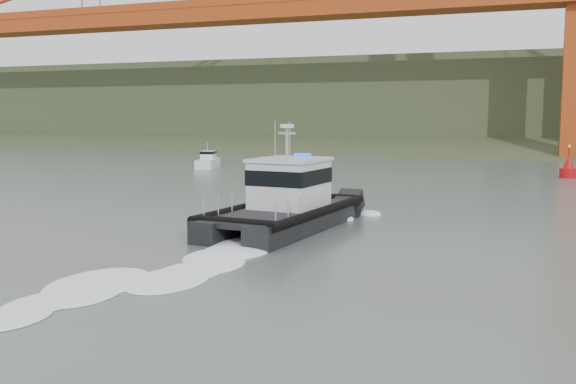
{
  "coord_description": "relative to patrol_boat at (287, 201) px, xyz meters",
  "views": [
    {
      "loc": [
        11.72,
        -21.11,
        6.04
      ],
      "look_at": [
        1.23,
        7.61,
        2.4
      ],
      "focal_mm": 40.0,
      "sensor_mm": 36.0,
      "label": 1
    }
  ],
  "objects": [
    {
      "name": "ground",
      "position": [
        0.09,
        -11.0,
        -1.45
      ],
      "size": [
        400.0,
        400.0,
        0.0
      ],
      "primitive_type": "plane",
      "color": "#4C5B54",
      "rests_on": "ground"
    },
    {
      "name": "headlands",
      "position": [
        0.09,
        114.5,
        5.59
      ],
      "size": [
        500.0,
        105.36,
        27.12
      ],
      "color": "#323E23",
      "rests_on": "ground"
    },
    {
      "name": "patrol_boat",
      "position": [
        0.0,
        0.0,
        0.0
      ],
      "size": [
        5.63,
        12.34,
        5.79
      ],
      "rotation": [
        0.0,
        0.0,
        -0.11
      ],
      "color": "black",
      "rests_on": "ground"
    },
    {
      "name": "motorboat",
      "position": [
        -22.53,
        34.68,
        -0.67
      ],
      "size": [
        3.32,
        5.96,
        3.12
      ],
      "rotation": [
        0.0,
        0.0,
        0.27
      ],
      "color": "silver",
      "rests_on": "ground"
    },
    {
      "name": "nav_buoy",
      "position": [
        16.15,
        36.12,
        -0.55
      ],
      "size": [
        1.64,
        1.64,
        3.42
      ],
      "color": "#AF0C0E",
      "rests_on": "ground"
    }
  ]
}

